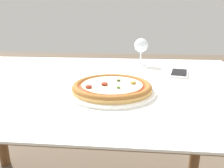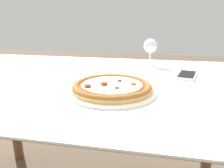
{
  "view_description": "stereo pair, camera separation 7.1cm",
  "coord_description": "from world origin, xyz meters",
  "px_view_note": "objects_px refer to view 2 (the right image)",
  "views": [
    {
      "loc": [
        0.21,
        -0.83,
        0.95
      ],
      "look_at": [
        0.15,
        -0.15,
        0.74
      ],
      "focal_mm": 35.0,
      "sensor_mm": 36.0,
      "label": 1
    },
    {
      "loc": [
        0.28,
        -0.82,
        0.95
      ],
      "look_at": [
        0.15,
        -0.15,
        0.74
      ],
      "focal_mm": 35.0,
      "sensor_mm": 36.0,
      "label": 2
    }
  ],
  "objects_px": {
    "pizza_plate": "(112,88)",
    "wine_glass_far_left": "(150,47)",
    "cell_phone": "(187,75)",
    "dining_table": "(83,96)"
  },
  "relations": [
    {
      "from": "wine_glass_far_left",
      "to": "pizza_plate",
      "type": "bearing_deg",
      "value": -103.52
    },
    {
      "from": "pizza_plate",
      "to": "cell_phone",
      "type": "distance_m",
      "value": 0.38
    },
    {
      "from": "cell_phone",
      "to": "dining_table",
      "type": "bearing_deg",
      "value": -164.93
    },
    {
      "from": "cell_phone",
      "to": "pizza_plate",
      "type": "bearing_deg",
      "value": -135.61
    },
    {
      "from": "dining_table",
      "to": "cell_phone",
      "type": "bearing_deg",
      "value": 15.07
    },
    {
      "from": "wine_glass_far_left",
      "to": "cell_phone",
      "type": "distance_m",
      "value": 0.26
    },
    {
      "from": "pizza_plate",
      "to": "cell_phone",
      "type": "relative_size",
      "value": 1.84
    },
    {
      "from": "pizza_plate",
      "to": "wine_glass_far_left",
      "type": "bearing_deg",
      "value": 76.48
    },
    {
      "from": "dining_table",
      "to": "cell_phone",
      "type": "distance_m",
      "value": 0.44
    },
    {
      "from": "dining_table",
      "to": "cell_phone",
      "type": "relative_size",
      "value": 9.26
    }
  ]
}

